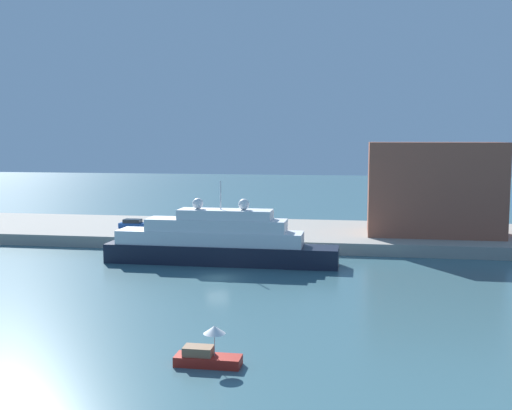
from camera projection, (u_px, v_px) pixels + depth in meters
The scene contains 8 objects.
ground at pixel (218, 278), 69.95m from camera, with size 400.00×400.00×0.00m, color #3D6670.
quay_dock at pixel (257, 234), 97.28m from camera, with size 110.00×23.91×1.68m, color gray.
large_yacht at pixel (218, 242), 77.84m from camera, with size 29.59×4.64×10.50m.
small_motorboat at pixel (207, 354), 42.95m from camera, with size 4.66×1.60×2.87m.
harbor_building at pixel (434, 189), 90.50m from camera, with size 19.05×10.09×13.58m, color #93513D.
parked_car at pixel (134, 224), 97.79m from camera, with size 4.55×1.88×1.37m.
person_figure at pixel (167, 225), 95.59m from camera, with size 0.36×0.36×1.71m.
mooring_bollard at pixel (240, 237), 86.40m from camera, with size 0.52×0.52×0.69m, color black.
Camera 1 is at (15.65, -66.99, 15.81)m, focal length 43.20 mm.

